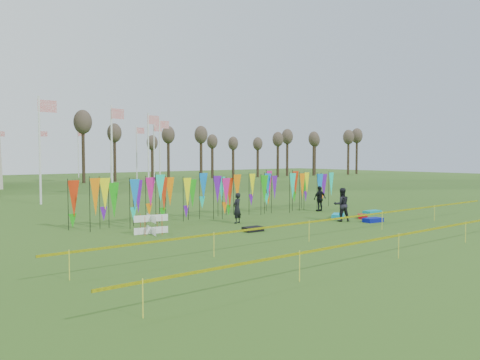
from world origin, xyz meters
TOP-DOWN VIEW (x-y plane):
  - ground at (0.00, 0.00)m, footprint 160.00×160.00m
  - banner_row at (0.28, 6.69)m, footprint 18.64×0.64m
  - caution_tape_near at (-0.22, -1.82)m, footprint 26.00×0.02m
  - caution_tape_far at (-0.22, -6.03)m, footprint 26.00×0.02m
  - tree_line at (32.00, 44.00)m, footprint 53.92×1.92m
  - box_kite at (-6.46, 3.96)m, footprint 0.81×0.81m
  - person_left at (-1.22, 4.25)m, footprint 0.71×0.61m
  - person_mid at (3.77, 1.27)m, footprint 1.05×0.92m
  - person_right at (6.35, 5.21)m, footprint 1.02×0.65m
  - kite_bag_turquoise at (4.67, 2.28)m, footprint 1.35×1.18m
  - kite_bag_blue at (4.89, 0.03)m, footprint 1.14×0.68m
  - kite_bag_red at (5.77, 1.38)m, footprint 1.12×1.06m
  - kite_bag_black at (-2.26, 1.66)m, footprint 0.98×0.60m
  - kite_bag_teal at (7.74, 2.14)m, footprint 1.21×0.60m

SIDE VIEW (x-z plane):
  - ground at x=0.00m, z-range 0.00..0.00m
  - kite_bag_red at x=5.77m, z-range 0.00..0.19m
  - kite_bag_black at x=-2.26m, z-range 0.00..0.22m
  - kite_bag_blue at x=4.89m, z-range 0.00..0.23m
  - kite_bag_teal at x=7.74m, z-range 0.00..0.23m
  - kite_bag_turquoise at x=4.67m, z-range 0.00..0.24m
  - box_kite at x=-6.46m, z-range 0.00..0.91m
  - caution_tape_near at x=-0.22m, z-range 0.33..1.23m
  - caution_tape_far at x=-0.22m, z-range 0.33..1.23m
  - person_left at x=-1.22m, z-range 0.00..1.63m
  - person_right at x=6.35m, z-range 0.00..1.65m
  - person_mid at x=3.77m, z-range 0.00..1.85m
  - banner_row at x=0.28m, z-range 0.36..2.84m
  - tree_line at x=32.00m, z-range 2.25..10.09m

